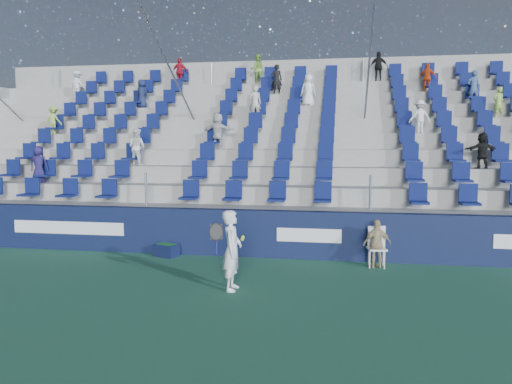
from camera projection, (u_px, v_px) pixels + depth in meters
ground at (221, 292)px, 9.76m from camera, size 70.00×70.00×0.00m
sponsor_wall at (251, 233)px, 12.78m from camera, size 24.00×0.32×1.20m
grandstand at (277, 165)px, 17.62m from camera, size 24.00×8.17×6.63m
tennis_player at (232, 250)px, 9.84m from camera, size 0.69×0.63×1.59m
line_judge_chair at (377, 244)px, 11.76m from camera, size 0.48×0.49×0.95m
line_judge at (377, 244)px, 11.62m from camera, size 0.72×0.47×1.13m
ball_bin at (167, 250)px, 12.80m from camera, size 0.68×0.57×0.33m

